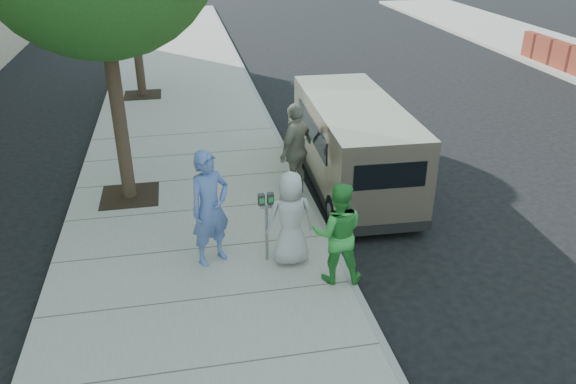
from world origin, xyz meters
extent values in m
plane|color=black|center=(0.00, 0.00, 0.00)|extent=(120.00, 120.00, 0.00)
cube|color=gray|center=(-1.00, 0.00, 0.07)|extent=(5.00, 60.00, 0.15)
cube|color=gray|center=(1.44, 0.00, 0.07)|extent=(0.12, 60.00, 0.16)
cube|color=black|center=(-2.30, 2.40, 0.15)|extent=(1.20, 1.20, 0.01)
cylinder|color=#38281E|center=(-2.30, 2.40, 2.13)|extent=(0.28, 0.28, 3.96)
cube|color=black|center=(-2.30, 10.00, 0.15)|extent=(1.20, 1.20, 0.01)
cylinder|color=#38281E|center=(-2.30, 10.00, 1.91)|extent=(0.28, 0.28, 3.52)
cylinder|color=gray|center=(0.18, -0.58, 0.65)|extent=(0.05, 0.05, 1.01)
cube|color=gray|center=(0.18, -0.58, 1.20)|extent=(0.20, 0.07, 0.07)
cube|color=#2D2D30|center=(0.11, -0.58, 1.32)|extent=(0.11, 0.10, 0.20)
cube|color=#2D2D30|center=(0.26, -0.57, 1.32)|extent=(0.11, 0.10, 0.20)
cube|color=beige|center=(2.55, 2.19, 1.07)|extent=(1.94, 4.88, 1.78)
cube|color=beige|center=(2.63, 4.82, 0.63)|extent=(1.66, 0.55, 0.76)
cube|color=black|center=(2.47, -0.23, 1.38)|extent=(1.34, 0.06, 0.49)
cylinder|color=black|center=(1.82, 3.80, 0.34)|extent=(0.25, 0.69, 0.68)
cylinder|color=black|center=(3.38, 3.75, 0.34)|extent=(0.25, 0.69, 0.68)
cylinder|color=black|center=(1.71, 0.53, 0.34)|extent=(0.25, 0.69, 0.68)
cylinder|color=black|center=(3.28, 0.48, 0.34)|extent=(0.25, 0.69, 0.68)
imported|color=#546FB4|center=(-0.74, -0.42, 1.16)|extent=(0.88, 0.79, 2.03)
imported|color=green|center=(1.20, -1.37, 1.01)|extent=(0.95, 0.81, 1.72)
imported|color=#B1B2B4|center=(0.57, -0.70, 0.98)|extent=(0.83, 0.55, 1.66)
imported|color=gray|center=(1.20, 1.86, 1.15)|extent=(1.14, 1.20, 2.00)
camera|label=1|loc=(-1.04, -8.73, 5.54)|focal=35.00mm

